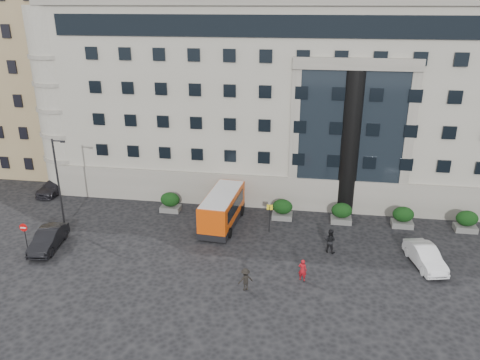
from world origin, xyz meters
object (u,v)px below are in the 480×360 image
object	(u,v)px
bus_stop_sign	(270,213)
white_taxi	(425,257)
hedge_a	(170,202)
pedestrian_a	(303,270)
hedge_d	(342,213)
minibus	(222,208)
hedge_b	(225,205)
parked_car_b	(48,239)
street_lamp	(59,181)
red_truck	(73,164)
hedge_c	(282,209)
no_entry_sign	(24,231)
hedge_e	(403,217)
parked_car_d	(70,176)
hedge_f	(467,221)
parked_car_c	(54,186)
pedestrian_c	(246,279)
pedestrian_b	(330,241)

from	to	relation	value
bus_stop_sign	white_taxi	world-z (taller)	bus_stop_sign
hedge_a	pedestrian_a	xyz separation A→B (m)	(12.49, -9.73, -0.11)
hedge_d	minibus	bearing A→B (deg)	-168.74
hedge_b	white_taxi	distance (m)	17.38
bus_stop_sign	parked_car_b	size ratio (longest dim) A/B	0.53
street_lamp	minibus	xyz separation A→B (m)	(13.26, 2.75, -2.75)
hedge_a	red_truck	xyz separation A→B (m)	(-13.53, 7.70, 0.38)
hedge_c	no_entry_sign	world-z (taller)	no_entry_sign
hedge_b	pedestrian_a	world-z (taller)	hedge_b
street_lamp	bus_stop_sign	bearing A→B (deg)	6.54
hedge_b	no_entry_sign	world-z (taller)	no_entry_sign
hedge_e	bus_stop_sign	xyz separation A→B (m)	(-11.30, -2.80, 0.80)
hedge_c	parked_car_d	distance (m)	24.08
hedge_b	street_lamp	distance (m)	14.41
hedge_b	hedge_e	size ratio (longest dim) A/B	1.00
hedge_d	white_taxi	world-z (taller)	hedge_d
minibus	pedestrian_a	distance (m)	10.54
bus_stop_sign	no_entry_sign	size ratio (longest dim) A/B	1.09
hedge_d	parked_car_b	xyz separation A→B (m)	(-23.10, -8.19, -0.15)
hedge_e	hedge_f	size ratio (longest dim) A/B	1.00
street_lamp	pedestrian_a	xyz separation A→B (m)	(20.43, -4.93, -3.55)
parked_car_c	pedestrian_c	size ratio (longest dim) A/B	2.88
hedge_f	bus_stop_sign	bearing A→B (deg)	-170.37
hedge_a	parked_car_c	distance (m)	13.25
parked_car_c	parked_car_d	world-z (taller)	parked_car_c
hedge_a	hedge_d	world-z (taller)	same
hedge_c	pedestrian_b	world-z (taller)	pedestrian_b
minibus	pedestrian_b	world-z (taller)	minibus
parked_car_b	white_taxi	size ratio (longest dim) A/B	1.03
hedge_b	no_entry_sign	xyz separation A→B (m)	(-14.20, -8.84, 0.72)
hedge_d	parked_car_c	xyz separation A→B (m)	(-28.60, 2.53, -0.25)
hedge_c	red_truck	distance (m)	25.14
hedge_b	parked_car_c	bearing A→B (deg)	172.08
white_taxi	no_entry_sign	bearing A→B (deg)	170.96
street_lamp	parked_car_d	size ratio (longest dim) A/B	1.83
hedge_e	parked_car_c	bearing A→B (deg)	175.72
parked_car_c	white_taxi	xyz separation A→B (m)	(34.37, -8.92, 0.08)
hedge_e	parked_car_b	size ratio (longest dim) A/B	0.39
hedge_c	no_entry_sign	distance (m)	21.33
hedge_f	red_truck	bearing A→B (deg)	168.98
minibus	parked_car_c	xyz separation A→B (m)	(-18.32, 4.58, -0.94)
hedge_f	pedestrian_a	world-z (taller)	hedge_f
parked_car_c	pedestrian_c	world-z (taller)	pedestrian_c
minibus	pedestrian_a	xyz separation A→B (m)	(7.17, -7.69, -0.80)
hedge_b	parked_car_b	world-z (taller)	hedge_b
hedge_b	minibus	world-z (taller)	minibus
red_truck	parked_car_c	bearing A→B (deg)	-89.28
no_entry_sign	parked_car_c	world-z (taller)	no_entry_sign
parked_car_c	pedestrian_b	bearing A→B (deg)	-11.56
hedge_f	pedestrian_a	bearing A→B (deg)	-144.22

